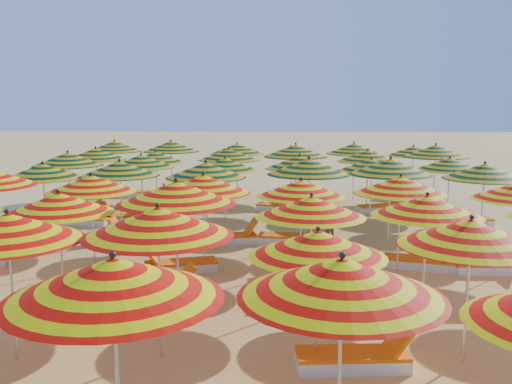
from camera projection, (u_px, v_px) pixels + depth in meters
ground at (255, 255)px, 15.07m from camera, size 120.00×120.00×0.00m
umbrella_2 at (113, 279)px, 5.97m from camera, size 2.58×2.58×2.48m
umbrella_3 at (342, 278)px, 6.15m from camera, size 2.79×2.79×2.43m
umbrella_7 at (8, 228)px, 8.64m from camera, size 2.39×2.39×2.42m
umbrella_8 at (158, 222)px, 8.74m from camera, size 3.03×3.03×2.49m
umbrella_9 at (318, 244)px, 8.44m from camera, size 2.56×2.56×2.20m
umbrella_10 at (471, 233)px, 8.57m from camera, size 2.54×2.54×2.34m
umbrella_13 at (59, 203)px, 11.25m from camera, size 2.81×2.81×2.30m
umbrella_14 at (176, 193)px, 11.23m from camera, size 2.82×2.82×2.54m
umbrella_15 at (311, 207)px, 11.06m from camera, size 2.20×2.20×2.26m
umbrella_16 at (427, 206)px, 11.05m from camera, size 2.64×2.64×2.28m
umbrella_19 at (91, 184)px, 13.73m from camera, size 2.75×2.75×2.33m
umbrella_20 at (203, 184)px, 13.37m from camera, size 2.96×2.96×2.38m
umbrella_21 at (301, 188)px, 13.54m from camera, size 2.80×2.80×2.24m
umbrella_22 at (401, 185)px, 13.43m from camera, size 2.90×2.90×2.34m
umbrella_24 at (43, 171)px, 16.11m from camera, size 2.25×2.25×2.34m
umbrella_25 at (120, 168)px, 16.20m from camera, size 2.94×2.94×2.41m
umbrella_26 at (206, 170)px, 15.86m from camera, size 2.83×2.83×2.41m
umbrella_27 at (309, 167)px, 15.94m from camera, size 2.36×2.36×2.50m
umbrella_28 at (391, 167)px, 15.98m from camera, size 2.41×2.41×2.49m
umbrella_29 at (485, 171)px, 15.57m from camera, size 2.77×2.77×2.40m
umbrella_30 at (68, 159)px, 18.66m from camera, size 2.82×2.82×2.42m
umbrella_31 at (141, 161)px, 18.69m from camera, size 2.87×2.87×2.35m
umbrella_32 at (225, 164)px, 18.63m from camera, size 2.67×2.67×2.25m
umbrella_33 at (300, 162)px, 18.28m from camera, size 2.92×2.92×2.36m
umbrella_34 at (371, 165)px, 18.39m from camera, size 2.72×2.72×2.25m
umbrella_35 at (450, 164)px, 18.42m from camera, size 2.31×2.31×2.27m
umbrella_36 at (96, 154)px, 20.94m from camera, size 2.48×2.48×2.37m
umbrella_37 at (156, 157)px, 21.09m from camera, size 2.37×2.37×2.23m
umbrella_38 at (229, 154)px, 20.78m from camera, size 2.65×2.65×2.37m
umbrella_39 at (296, 151)px, 20.91m from camera, size 2.96×2.96×2.50m
umbrella_40 at (368, 156)px, 20.49m from camera, size 2.51×2.51×2.35m
umbrella_41 at (436, 151)px, 20.74m from camera, size 2.44×2.44×2.51m
umbrella_42 at (114, 146)px, 23.73m from camera, size 2.45×2.45×2.44m
umbrella_43 at (171, 146)px, 23.40m from camera, size 2.48×2.48×2.47m
umbrella_44 at (237, 149)px, 23.33m from camera, size 2.68×2.68×2.36m
umbrella_45 at (291, 151)px, 23.43m from camera, size 2.14×2.14×2.25m
umbrella_46 at (354, 149)px, 22.98m from camera, size 2.62×2.62×2.40m
umbrella_47 at (413, 151)px, 23.03m from camera, size 2.55×2.55×2.28m
lounger_3 at (355, 358)px, 8.67m from camera, size 1.77×0.71×0.69m
lounger_5 at (155, 292)px, 11.68m from camera, size 1.83×1.10×0.69m
lounger_6 at (334, 294)px, 11.52m from camera, size 1.82×1.20×0.69m
lounger_8 at (179, 265)px, 13.56m from camera, size 1.82×1.02×0.69m
lounger_9 at (321, 265)px, 13.62m from camera, size 1.78×0.74×0.69m
lounger_10 at (421, 262)px, 13.83m from camera, size 1.83×1.04×0.69m
lounger_11 at (492, 267)px, 13.45m from camera, size 1.74×0.60×0.69m
lounger_12 at (24, 238)px, 16.29m from camera, size 1.74×0.61×0.69m
lounger_13 at (139, 236)px, 16.44m from camera, size 1.75×0.64×0.69m
lounger_14 at (228, 238)px, 16.24m from camera, size 1.81×0.92×0.69m
lounger_15 at (290, 238)px, 16.22m from camera, size 1.79×0.77×0.69m
lounger_16 at (86, 220)px, 18.72m from camera, size 1.82×0.95×0.69m
lounger_17 at (129, 217)px, 19.14m from camera, size 1.82×1.17×0.69m
lounger_18 at (464, 221)px, 18.49m from camera, size 1.80×0.86×0.69m
lounger_19 at (84, 206)px, 21.16m from camera, size 1.82×1.23×0.69m
lounger_20 at (170, 206)px, 21.23m from camera, size 1.83×1.08×0.69m
lounger_21 at (282, 207)px, 21.01m from camera, size 1.82×0.97×0.69m
lounger_22 at (382, 207)px, 20.89m from camera, size 1.83×1.11×0.69m
lounger_23 at (128, 193)px, 24.08m from camera, size 1.74×0.59×0.69m
lounger_24 at (183, 196)px, 23.49m from camera, size 1.82×1.01×0.69m
lounger_25 at (400, 197)px, 23.17m from camera, size 1.83×1.11×0.69m
beachgoer_a at (165, 222)px, 15.90m from camera, size 0.57×0.49×1.33m
beachgoer_b at (326, 218)px, 16.64m from camera, size 0.75×0.79×1.28m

